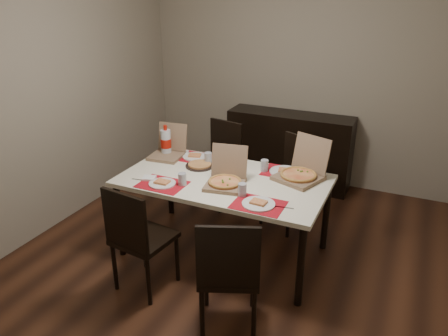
# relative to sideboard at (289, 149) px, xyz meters

# --- Properties ---
(ground) EXTENTS (3.80, 4.00, 0.02)m
(ground) POSITION_rel_sideboard_xyz_m (0.00, -1.78, -0.46)
(ground) COLOR #462515
(ground) RESTS_ON ground
(room_walls) EXTENTS (3.84, 4.02, 2.62)m
(room_walls) POSITION_rel_sideboard_xyz_m (0.00, -1.35, 1.28)
(room_walls) COLOR gray
(room_walls) RESTS_ON ground
(sideboard) EXTENTS (1.50, 0.40, 0.90)m
(sideboard) POSITION_rel_sideboard_xyz_m (0.00, 0.00, 0.00)
(sideboard) COLOR black
(sideboard) RESTS_ON ground
(dining_table) EXTENTS (1.80, 1.00, 0.75)m
(dining_table) POSITION_rel_sideboard_xyz_m (-0.09, -1.73, 0.23)
(dining_table) COLOR white
(dining_table) RESTS_ON ground
(chair_near_left) EXTENTS (0.47, 0.47, 0.93)m
(chair_near_left) POSITION_rel_sideboard_xyz_m (-0.47, -2.53, 0.06)
(chair_near_left) COLOR black
(chair_near_left) RESTS_ON ground
(chair_near_right) EXTENTS (0.55, 0.55, 0.93)m
(chair_near_right) POSITION_rel_sideboard_xyz_m (0.36, -2.64, 0.06)
(chair_near_right) COLOR black
(chair_near_right) RESTS_ON ground
(chair_far_left) EXTENTS (0.49, 0.49, 0.93)m
(chair_far_left) POSITION_rel_sideboard_xyz_m (-0.57, -0.79, 0.06)
(chair_far_left) COLOR black
(chair_far_left) RESTS_ON ground
(chair_far_right) EXTENTS (0.55, 0.55, 0.93)m
(chair_far_right) POSITION_rel_sideboard_xyz_m (0.32, -0.95, 0.06)
(chair_far_right) COLOR black
(chair_far_right) RESTS_ON ground
(setting_near_left) EXTENTS (0.51, 0.30, 0.11)m
(setting_near_left) POSITION_rel_sideboard_xyz_m (-0.49, -2.05, 0.32)
(setting_near_left) COLOR red
(setting_near_left) RESTS_ON dining_table
(setting_near_right) EXTENTS (0.48, 0.30, 0.11)m
(setting_near_right) POSITION_rel_sideboard_xyz_m (0.32, -2.05, 0.32)
(setting_near_right) COLOR red
(setting_near_right) RESTS_ON dining_table
(setting_far_left) EXTENTS (0.47, 0.30, 0.11)m
(setting_far_left) POSITION_rel_sideboard_xyz_m (-0.53, -1.42, 0.32)
(setting_far_left) COLOR red
(setting_far_left) RESTS_ON dining_table
(setting_far_right) EXTENTS (0.47, 0.30, 0.11)m
(setting_far_right) POSITION_rel_sideboard_xyz_m (0.32, -1.40, 0.32)
(setting_far_right) COLOR red
(setting_far_right) RESTS_ON dining_table
(napkin_loose) EXTENTS (0.14, 0.14, 0.02)m
(napkin_loose) POSITION_rel_sideboard_xyz_m (0.00, -1.74, 0.31)
(napkin_loose) COLOR white
(napkin_loose) RESTS_ON dining_table
(pizza_box_center) EXTENTS (0.37, 0.40, 0.32)m
(pizza_box_center) POSITION_rel_sideboard_xyz_m (-0.02, -1.85, 0.35)
(pizza_box_center) COLOR #7C6047
(pizza_box_center) RESTS_ON dining_table
(pizza_box_right) EXTENTS (0.47, 0.49, 0.36)m
(pizza_box_right) POSITION_rel_sideboard_xyz_m (0.52, -1.46, 0.36)
(pizza_box_right) COLOR #7C6047
(pizza_box_right) RESTS_ON dining_table
(pizza_box_left) EXTENTS (0.33, 0.36, 0.30)m
(pizza_box_left) POSITION_rel_sideboard_xyz_m (-0.82, -1.47, 0.36)
(pizza_box_left) COLOR #7C6047
(pizza_box_left) RESTS_ON dining_table
(faina_plate) EXTENTS (0.27, 0.27, 0.03)m
(faina_plate) POSITION_rel_sideboard_xyz_m (-0.41, -1.58, 0.31)
(faina_plate) COLOR black
(faina_plate) RESTS_ON dining_table
(dip_bowl) EXTENTS (0.12, 0.12, 0.02)m
(dip_bowl) POSITION_rel_sideboard_xyz_m (0.00, -1.60, 0.31)
(dip_bowl) COLOR white
(dip_bowl) RESTS_ON dining_table
(soda_bottle) EXTENTS (0.10, 0.10, 0.31)m
(soda_bottle) POSITION_rel_sideboard_xyz_m (-0.85, -1.45, 0.43)
(soda_bottle) COLOR silver
(soda_bottle) RESTS_ON dining_table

